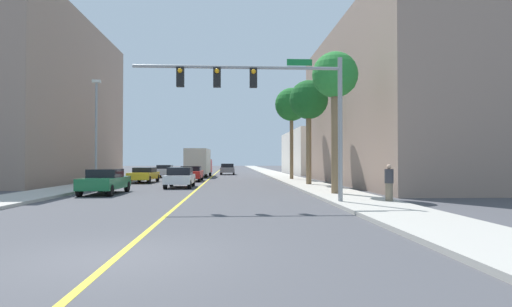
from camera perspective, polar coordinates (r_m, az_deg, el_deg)
The scene contains 19 objects.
ground at distance 50.53m, azimuth -6.00°, elevation -3.12°, with size 192.00×192.00×0.00m, color #47474C.
sidewalk_left at distance 51.53m, azimuth -15.09°, elevation -2.96°, with size 3.06×168.00×0.15m, color #B2ADA3.
sidewalk_right at distance 50.81m, azimuth 3.22°, elevation -3.02°, with size 3.06×168.00×0.15m, color #B2ADA3.
lane_marking_center at distance 50.53m, azimuth -6.00°, elevation -3.11°, with size 0.16×144.00×0.01m, color yellow.
building_right_near at distance 37.79m, azimuth 23.47°, elevation 5.97°, with size 17.13×25.77×12.84m, color gray.
building_right_far at distance 61.99m, azimuth 12.41°, elevation 0.12°, with size 16.95×19.28×6.09m, color silver.
traffic_signal_mast at distance 18.11m, azimuth 2.15°, elevation 8.12°, with size 9.01×0.36×6.26m.
street_lamp at distance 31.01m, azimuth -21.04°, elevation 3.44°, with size 0.56×0.28×7.38m.
palm_near at distance 23.24m, azimuth 10.76°, elevation 10.01°, with size 2.47×2.47×7.65m.
palm_mid at distance 31.69m, azimuth 7.22°, elevation 7.10°, with size 2.91×2.91×7.79m.
palm_far at distance 40.33m, azimuth 4.89°, elevation 6.59°, with size 3.17×3.17×8.74m.
car_gray at distance 56.03m, azimuth -3.93°, elevation -2.11°, with size 1.93×4.02×1.48m.
car_green at distance 25.38m, azimuth -19.97°, elevation -3.58°, with size 1.87×4.57×1.42m.
car_red at distance 38.73m, azimuth -8.87°, elevation -2.70°, with size 1.98×4.26×1.39m.
car_silver at distance 48.04m, azimuth -12.41°, elevation -2.34°, with size 1.80×4.37×1.40m.
car_yellow at distance 37.17m, azimuth -15.08°, elevation -2.79°, with size 1.99×4.50×1.31m.
car_white at distance 29.90m, azimuth -10.36°, elevation -3.18°, with size 1.84×4.08×1.43m.
delivery_truck at distance 48.54m, azimuth -7.86°, elevation -1.19°, with size 2.65×8.66×3.22m.
pedestrian at distance 19.12m, azimuth 17.76°, elevation -3.84°, with size 0.38×0.38×1.60m.
Camera 1 is at (2.27, -8.44, 1.93)m, focal length 29.20 mm.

